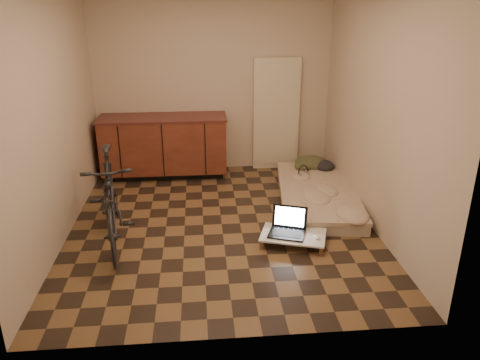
{
  "coord_description": "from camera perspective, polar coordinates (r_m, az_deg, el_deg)",
  "views": [
    {
      "loc": [
        -0.24,
        -4.98,
        2.52
      ],
      "look_at": [
        0.22,
        0.02,
        0.55
      ],
      "focal_mm": 35.0,
      "sensor_mm": 36.0,
      "label": 1
    }
  ],
  "objects": [
    {
      "name": "cabinets",
      "position": [
        7.01,
        -9.22,
        4.13
      ],
      "size": [
        1.84,
        0.62,
        0.91
      ],
      "color": "black",
      "rests_on": "ground"
    },
    {
      "name": "headphones",
      "position": [
        6.59,
        7.73,
        1.05
      ],
      "size": [
        0.29,
        0.29,
        0.15
      ],
      "primitive_type": null,
      "rotation": [
        0.0,
        0.0,
        0.59
      ],
      "color": "black",
      "rests_on": "futon"
    },
    {
      "name": "laptop",
      "position": [
        5.15,
        5.84,
        -5.86
      ],
      "size": [
        0.48,
        0.45,
        0.26
      ],
      "rotation": [
        0.0,
        0.0,
        -0.35
      ],
      "color": "black",
      "rests_on": "lap_desk"
    },
    {
      "name": "mouse",
      "position": [
        5.09,
        9.35,
        -6.88
      ],
      "size": [
        0.06,
        0.09,
        0.03
      ],
      "primitive_type": "ellipsoid",
      "rotation": [
        0.0,
        0.0,
        0.1
      ],
      "color": "white",
      "rests_on": "lap_desk"
    },
    {
      "name": "lap_desk",
      "position": [
        5.16,
        6.51,
        -6.71
      ],
      "size": [
        0.79,
        0.64,
        0.11
      ],
      "rotation": [
        0.0,
        0.0,
        -0.31
      ],
      "color": "brown",
      "rests_on": "ground"
    },
    {
      "name": "bicycle",
      "position": [
        5.15,
        -15.59,
        -1.74
      ],
      "size": [
        0.8,
        1.8,
        1.12
      ],
      "primitive_type": "imported",
      "rotation": [
        0.0,
        0.0,
        0.17
      ],
      "color": "black",
      "rests_on": "ground"
    },
    {
      "name": "futon",
      "position": [
        6.27,
        9.39,
        -1.7
      ],
      "size": [
        1.22,
        2.15,
        0.18
      ],
      "rotation": [
        0.0,
        0.0,
        -0.12
      ],
      "color": "#B9A894",
      "rests_on": "ground"
    },
    {
      "name": "appliance_panel",
      "position": [
        7.22,
        4.42,
        8.0
      ],
      "size": [
        0.7,
        0.1,
        1.7
      ],
      "primitive_type": "cube",
      "color": "beige",
      "rests_on": "ground"
    },
    {
      "name": "room_shell",
      "position": [
        5.14,
        -2.46,
        7.66
      ],
      "size": [
        3.5,
        4.0,
        2.6
      ],
      "color": "brown",
      "rests_on": "ground"
    },
    {
      "name": "clothing_pile",
      "position": [
        6.99,
        9.1,
        2.46
      ],
      "size": [
        0.56,
        0.49,
        0.21
      ],
      "primitive_type": null,
      "rotation": [
        0.0,
        0.0,
        -0.12
      ],
      "color": "#3E4327",
      "rests_on": "futon"
    }
  ]
}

